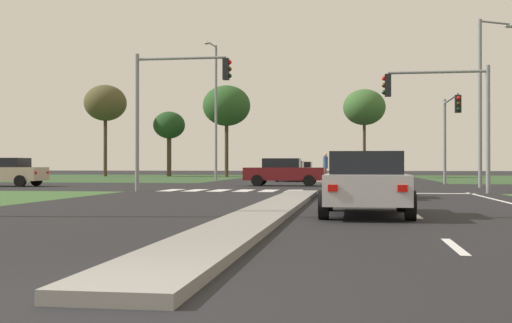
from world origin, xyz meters
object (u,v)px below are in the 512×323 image
car_maroon_third (284,172)px  street_lamp_second (483,93)px  car_navy_fourth (358,175)px  traffic_signal_far_right (450,122)px  car_grey_sixth (292,171)px  traffic_signal_near_right (448,106)px  treeline_near (105,103)px  treeline_second (169,126)px  car_silver_near (365,183)px  treeline_third (227,106)px  traffic_signal_near_left (169,97)px  street_lamp_third (215,105)px  treeline_fourth (364,108)px  car_beige_fifth (6,172)px  car_red_second (302,170)px  pedestrian_at_median (325,164)px

car_maroon_third → street_lamp_second: (10.64, -1.62, 4.14)m
car_navy_fourth → traffic_signal_far_right: traffic_signal_far_right is taller
car_grey_sixth → traffic_signal_near_right: traffic_signal_near_right is taller
treeline_near → treeline_second: 7.05m
car_silver_near → treeline_third: size_ratio=0.48×
car_silver_near → car_maroon_third: size_ratio=0.96×
traffic_signal_near_left → traffic_signal_near_right: (12.07, -0.00, -0.53)m
car_grey_sixth → treeline_second: bearing=-52.0°
street_lamp_third → treeline_near: 21.56m
traffic_signal_near_left → treeline_fourth: (9.17, 35.16, 2.46)m
traffic_signal_far_right → treeline_near: size_ratio=0.59×
car_silver_near → treeline_near: bearing=117.4°
car_beige_fifth → street_lamp_second: bearing=-86.8°
car_red_second → treeline_near: bearing=-20.0°
car_maroon_third → car_red_second: bearing=-178.5°
car_navy_fourth → treeline_near: (-25.78, 41.22, 6.79)m
car_maroon_third → car_beige_fifth: bearing=-78.7°
car_red_second → car_beige_fifth: 27.87m
treeline_near → treeline_third: size_ratio=1.05×
car_silver_near → traffic_signal_far_right: bearing=77.6°
traffic_signal_near_right → street_lamp_third: 26.22m
street_lamp_third → treeline_second: street_lamp_third is taller
car_maroon_third → treeline_second: bearing=-152.8°
car_red_second → pedestrian_at_median: bearing=101.8°
traffic_signal_near_right → treeline_third: size_ratio=0.59×
traffic_signal_near_left → treeline_third: bearing=96.9°
car_grey_sixth → pedestrian_at_median: pedestrian_at_median is taller
car_maroon_third → traffic_signal_near_left: (-4.22, -8.85, 3.42)m
car_silver_near → street_lamp_second: bearing=72.2°
treeline_fourth → car_silver_near: bearing=-90.9°
car_silver_near → traffic_signal_near_left: traffic_signal_near_left is taller
car_red_second → pedestrian_at_median: (2.53, -12.10, 0.53)m
street_lamp_third → treeline_second: (-8.41, 16.52, -0.57)m
traffic_signal_far_right → car_beige_fifth: bearing=-168.0°
car_navy_fourth → car_grey_sixth: size_ratio=1.05×
car_navy_fourth → traffic_signal_near_left: 9.88m
car_red_second → treeline_third: 12.13m
treeline_second → treeline_third: (6.55, -2.28, 1.80)m
traffic_signal_near_left → street_lamp_second: 16.54m
car_silver_near → treeline_near: (-25.89, 49.93, 6.85)m
traffic_signal_near_left → street_lamp_third: 21.90m
treeline_third → traffic_signal_far_right: bearing=-54.0°
car_navy_fourth → pedestrian_at_median: size_ratio=2.44×
car_beige_fifth → street_lamp_third: (8.57, 15.90, 5.03)m
car_grey_sixth → treeline_third: bearing=-63.9°
traffic_signal_near_right → treeline_third: bearing=114.6°
traffic_signal_near_left → treeline_third: 36.32m
traffic_signal_near_right → treeline_third: (-16.43, 35.94, 3.38)m
car_beige_fifth → pedestrian_at_median: bearing=-56.3°
pedestrian_at_median → treeline_near: treeline_near is taller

